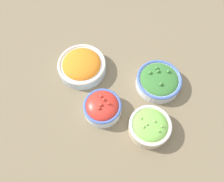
{
  "coord_description": "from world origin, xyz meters",
  "views": [
    {
      "loc": [
        0.17,
        -0.34,
        0.79
      ],
      "look_at": [
        0.0,
        0.0,
        0.03
      ],
      "focal_mm": 35.0,
      "sensor_mm": 36.0,
      "label": 1
    }
  ],
  "objects": [
    {
      "name": "bowl_lettuce",
      "position": [
        0.19,
        -0.07,
        0.04
      ],
      "size": [
        0.15,
        0.15,
        0.08
      ],
      "color": "beige",
      "rests_on": "ground_plane"
    },
    {
      "name": "ground_plane",
      "position": [
        0.0,
        0.0,
        0.0
      ],
      "size": [
        3.0,
        3.0,
        0.0
      ],
      "primitive_type": "plane",
      "color": "#75664C"
    },
    {
      "name": "bowl_broccoli",
      "position": [
        0.15,
        0.13,
        0.03
      ],
      "size": [
        0.18,
        0.18,
        0.07
      ],
      "color": "silver",
      "rests_on": "ground_plane"
    },
    {
      "name": "bowl_carrots",
      "position": [
        -0.16,
        0.05,
        0.03
      ],
      "size": [
        0.2,
        0.2,
        0.07
      ],
      "color": "#B2C1CC",
      "rests_on": "ground_plane"
    },
    {
      "name": "bowl_cherry_tomatoes",
      "position": [
        0.0,
        -0.08,
        0.04
      ],
      "size": [
        0.14,
        0.14,
        0.08
      ],
      "color": "silver",
      "rests_on": "ground_plane"
    }
  ]
}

